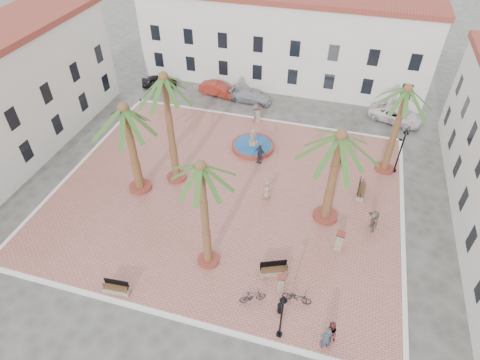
# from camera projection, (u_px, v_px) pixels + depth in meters

# --- Properties ---
(ground) EXTENTS (120.00, 120.00, 0.00)m
(ground) POSITION_uv_depth(u_px,v_px,m) (228.00, 193.00, 31.16)
(ground) COLOR #56544F
(ground) RESTS_ON ground
(plaza) EXTENTS (26.00, 22.00, 0.15)m
(plaza) POSITION_uv_depth(u_px,v_px,m) (228.00, 193.00, 31.11)
(plaza) COLOR #AC6256
(plaza) RESTS_ON ground
(kerb_n) EXTENTS (26.30, 0.30, 0.16)m
(kerb_n) POSITION_uv_depth(u_px,v_px,m) (261.00, 119.00, 39.11)
(kerb_n) COLOR silver
(kerb_n) RESTS_ON ground
(kerb_s) EXTENTS (26.30, 0.30, 0.16)m
(kerb_s) POSITION_uv_depth(u_px,v_px,m) (171.00, 316.00, 23.11)
(kerb_s) COLOR silver
(kerb_s) RESTS_ON ground
(kerb_e) EXTENTS (0.30, 22.30, 0.16)m
(kerb_e) POSITION_uv_depth(u_px,v_px,m) (402.00, 227.00, 28.38)
(kerb_e) COLOR silver
(kerb_e) RESTS_ON ground
(kerb_w) EXTENTS (0.30, 22.30, 0.16)m
(kerb_w) POSITION_uv_depth(u_px,v_px,m) (81.00, 164.00, 33.84)
(kerb_w) COLOR silver
(kerb_w) RESTS_ON ground
(building_north) EXTENTS (30.40, 7.40, 9.50)m
(building_north) POSITION_uv_depth(u_px,v_px,m) (283.00, 38.00, 42.59)
(building_north) COLOR silver
(building_north) RESTS_ON ground
(fountain) EXTENTS (3.73, 3.73, 1.93)m
(fountain) POSITION_uv_depth(u_px,v_px,m) (253.00, 145.00, 35.27)
(fountain) COLOR brown
(fountain) RESTS_ON plaza
(palm_nw) EXTENTS (5.06, 5.06, 9.19)m
(palm_nw) POSITION_uv_depth(u_px,v_px,m) (165.00, 89.00, 27.15)
(palm_nw) COLOR brown
(palm_nw) RESTS_ON plaza
(palm_sw) EXTENTS (5.62, 5.62, 7.61)m
(palm_sw) POSITION_uv_depth(u_px,v_px,m) (126.00, 119.00, 27.27)
(palm_sw) COLOR brown
(palm_sw) RESTS_ON plaza
(palm_s) EXTENTS (4.59, 4.59, 8.25)m
(palm_s) POSITION_uv_depth(u_px,v_px,m) (202.00, 178.00, 21.39)
(palm_s) COLOR brown
(palm_s) RESTS_ON plaza
(palm_e) EXTENTS (5.78, 5.78, 7.53)m
(palm_e) POSITION_uv_depth(u_px,v_px,m) (339.00, 147.00, 24.97)
(palm_e) COLOR brown
(palm_e) RESTS_ON plaza
(palm_ne) EXTENTS (4.97, 4.97, 7.72)m
(palm_ne) POSITION_uv_depth(u_px,v_px,m) (405.00, 99.00, 28.90)
(palm_ne) COLOR brown
(palm_ne) RESTS_ON plaza
(bench_s) EXTENTS (1.70, 0.63, 0.88)m
(bench_s) POSITION_uv_depth(u_px,v_px,m) (116.00, 289.00, 24.15)
(bench_s) COLOR gray
(bench_s) RESTS_ON plaza
(bench_se) EXTENTS (1.88, 1.22, 0.96)m
(bench_se) POSITION_uv_depth(u_px,v_px,m) (274.00, 270.00, 25.13)
(bench_se) COLOR gray
(bench_se) RESTS_ON plaza
(bench_e) EXTENTS (0.72, 1.95, 1.01)m
(bench_e) POSITION_uv_depth(u_px,v_px,m) (361.00, 191.00, 30.71)
(bench_e) COLOR gray
(bench_e) RESTS_ON plaza
(bench_ne) EXTENTS (0.93, 1.70, 0.86)m
(bench_ne) POSITION_uv_depth(u_px,v_px,m) (339.00, 159.00, 33.85)
(bench_ne) COLOR gray
(bench_ne) RESTS_ON plaza
(lamppost_s) EXTENTS (0.41, 0.41, 3.78)m
(lamppost_s) POSITION_uv_depth(u_px,v_px,m) (282.00, 310.00, 20.52)
(lamppost_s) COLOR black
(lamppost_s) RESTS_ON plaza
(lamppost_e) EXTENTS (0.45, 0.45, 4.14)m
(lamppost_e) POSITION_uv_depth(u_px,v_px,m) (403.00, 143.00, 31.15)
(lamppost_e) COLOR black
(lamppost_e) RESTS_ON plaza
(bollard_se) EXTENTS (0.53, 0.53, 1.27)m
(bollard_se) POSITION_uv_depth(u_px,v_px,m) (281.00, 283.00, 23.99)
(bollard_se) COLOR gray
(bollard_se) RESTS_ON plaza
(bollard_n) EXTENTS (0.58, 0.58, 1.49)m
(bollard_n) POSITION_uv_depth(u_px,v_px,m) (258.00, 115.00, 38.17)
(bollard_n) COLOR gray
(bollard_n) RESTS_ON plaza
(bollard_e) EXTENTS (0.61, 0.61, 1.53)m
(bollard_e) POSITION_uv_depth(u_px,v_px,m) (340.00, 241.00, 26.28)
(bollard_e) COLOR gray
(bollard_e) RESTS_ON plaza
(litter_bin) EXTENTS (0.34, 0.34, 0.67)m
(litter_bin) POSITION_uv_depth(u_px,v_px,m) (280.00, 308.00, 23.06)
(litter_bin) COLOR black
(litter_bin) RESTS_ON plaza
(cyclist_a) EXTENTS (0.77, 0.64, 1.82)m
(cyclist_a) POSITION_uv_depth(u_px,v_px,m) (326.00, 338.00, 21.08)
(cyclist_a) COLOR #323B4A
(cyclist_a) RESTS_ON plaza
(bicycle_a) EXTENTS (1.77, 0.64, 0.93)m
(bicycle_a) POSITION_uv_depth(u_px,v_px,m) (297.00, 297.00, 23.48)
(bicycle_a) COLOR black
(bicycle_a) RESTS_ON plaza
(cyclist_b) EXTENTS (1.07, 1.05, 1.74)m
(cyclist_b) POSITION_uv_depth(u_px,v_px,m) (330.00, 333.00, 21.37)
(cyclist_b) COLOR maroon
(cyclist_b) RESTS_ON plaza
(bicycle_b) EXTENTS (1.65, 1.18, 0.98)m
(bicycle_b) POSITION_uv_depth(u_px,v_px,m) (253.00, 296.00, 23.47)
(bicycle_b) COLOR black
(bicycle_b) RESTS_ON plaza
(pedestrian_fountain_a) EXTENTS (0.79, 0.53, 1.57)m
(pedestrian_fountain_a) POSITION_uv_depth(u_px,v_px,m) (267.00, 190.00, 30.08)
(pedestrian_fountain_a) COLOR #987761
(pedestrian_fountain_a) RESTS_ON plaza
(pedestrian_fountain_b) EXTENTS (1.15, 0.78, 1.82)m
(pedestrian_fountain_b) POSITION_uv_depth(u_px,v_px,m) (260.00, 154.00, 33.28)
(pedestrian_fountain_b) COLOR #334259
(pedestrian_fountain_b) RESTS_ON plaza
(pedestrian_north) EXTENTS (0.90, 1.27, 1.78)m
(pedestrian_north) POSITION_uv_depth(u_px,v_px,m) (256.00, 113.00, 38.14)
(pedestrian_north) COLOR #48484E
(pedestrian_north) RESTS_ON plaza
(pedestrian_east) EXTENTS (0.89, 1.62, 1.67)m
(pedestrian_east) POSITION_uv_depth(u_px,v_px,m) (374.00, 221.00, 27.61)
(pedestrian_east) COLOR #706558
(pedestrian_east) RESTS_ON plaza
(car_black) EXTENTS (4.07, 2.91, 1.29)m
(car_black) POSITION_uv_depth(u_px,v_px,m) (159.00, 81.00, 43.95)
(car_black) COLOR black
(car_black) RESTS_ON ground
(car_red) EXTENTS (4.24, 2.06, 1.34)m
(car_red) POSITION_uv_depth(u_px,v_px,m) (218.00, 89.00, 42.54)
(car_red) COLOR #9E2A1D
(car_red) RESTS_ON ground
(car_silver) EXTENTS (4.44, 2.04, 1.26)m
(car_silver) POSITION_uv_depth(u_px,v_px,m) (251.00, 96.00, 41.48)
(car_silver) COLOR #AFAEB8
(car_silver) RESTS_ON ground
(car_white) EXTENTS (5.44, 3.72, 1.38)m
(car_white) POSITION_uv_depth(u_px,v_px,m) (396.00, 115.00, 38.58)
(car_white) COLOR white
(car_white) RESTS_ON ground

